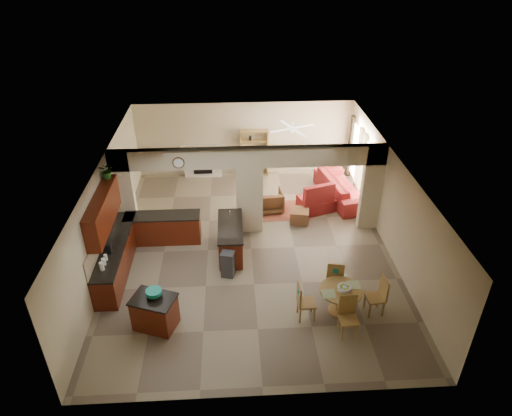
{
  "coord_description": "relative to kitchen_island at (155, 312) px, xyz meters",
  "views": [
    {
      "loc": [
        -0.49,
        -10.89,
        8.01
      ],
      "look_at": [
        0.16,
        0.3,
        1.22
      ],
      "focal_mm": 32.0,
      "sensor_mm": 36.0,
      "label": 1
    }
  ],
  "objects": [
    {
      "name": "peninsula",
      "position": [
        1.79,
        2.83,
        0.03
      ],
      "size": [
        0.7,
        1.85,
        0.91
      ],
      "color": "#401007",
      "rests_on": "floor"
    },
    {
      "name": "dining_table",
      "position": [
        4.41,
        0.22,
        0.05
      ],
      "size": [
        1.03,
        1.03,
        0.7
      ],
      "color": "#A27637",
      "rests_on": "floor"
    },
    {
      "name": "chair_south",
      "position": [
        4.44,
        -0.44,
        0.12
      ],
      "size": [
        0.44,
        0.44,
        1.02
      ],
      "rotation": [
        0.0,
        0.0,
        0.04
      ],
      "color": "#A27637",
      "rests_on": "floor"
    },
    {
      "name": "drape_b_left",
      "position": [
        6.32,
        6.34,
        0.77
      ],
      "size": [
        0.1,
        0.28,
        2.3
      ],
      "primitive_type": "cube",
      "color": "#3D1B18",
      "rests_on": "wall_right"
    },
    {
      "name": "partition_center_pier",
      "position": [
        2.39,
        3.94,
        0.67
      ],
      "size": [
        0.8,
        0.25,
        2.2
      ],
      "primitive_type": "cube",
      "color": "#BEAE8B",
      "rests_on": "floor"
    },
    {
      "name": "fruit_bowl",
      "position": [
        4.46,
        0.14,
        0.36
      ],
      "size": [
        0.33,
        0.33,
        0.18
      ],
      "primitive_type": "cylinder",
      "color": "#7DA924",
      "rests_on": "dining_table"
    },
    {
      "name": "plant",
      "position": [
        -1.43,
        3.12,
        2.16
      ],
      "size": [
        0.48,
        0.44,
        0.45
      ],
      "primitive_type": "imported",
      "rotation": [
        0.0,
        0.0,
        -0.25
      ],
      "color": "#1F4E15",
      "rests_on": "upper_cabinets"
    },
    {
      "name": "ottoman",
      "position": [
        4.02,
        4.34,
        -0.22
      ],
      "size": [
        0.68,
        0.68,
        0.42
      ],
      "primitive_type": "cube",
      "rotation": [
        0.0,
        0.0,
        -0.19
      ],
      "color": "maroon",
      "rests_on": "floor"
    },
    {
      "name": "rug",
      "position": [
        3.59,
        5.04,
        -0.42
      ],
      "size": [
        1.6,
        1.3,
        0.01
      ],
      "primitive_type": "cube",
      "color": "brown",
      "rests_on": "floor"
    },
    {
      "name": "partition_left_pier",
      "position": [
        -1.31,
        3.94,
        0.97
      ],
      "size": [
        0.6,
        0.25,
        2.8
      ],
      "primitive_type": "cube",
      "color": "#BEAE8B",
      "rests_on": "floor"
    },
    {
      "name": "shelving_unit",
      "position": [
        2.74,
        7.76,
        0.47
      ],
      "size": [
        1.0,
        0.32,
        1.8
      ],
      "primitive_type": "cube",
      "color": "#A27637",
      "rests_on": "floor"
    },
    {
      "name": "fireplace",
      "position": [
        0.79,
        7.77,
        0.18
      ],
      "size": [
        1.6,
        0.35,
        1.2
      ],
      "color": "silver",
      "rests_on": "floor"
    },
    {
      "name": "chair_west",
      "position": [
        3.49,
        0.08,
        0.12
      ],
      "size": [
        0.44,
        0.43,
        1.02
      ],
      "rotation": [
        0.0,
        0.0,
        1.6
      ],
      "color": "#A27637",
      "rests_on": "floor"
    },
    {
      "name": "upper_cabinets",
      "position": [
        -1.43,
        2.14,
        1.49
      ],
      "size": [
        0.35,
        2.4,
        0.9
      ],
      "primitive_type": "cube",
      "color": "#401007",
      "rests_on": "wall_left"
    },
    {
      "name": "armchair",
      "position": [
        3.14,
        5.1,
        -0.07
      ],
      "size": [
        0.85,
        0.87,
        0.73
      ],
      "primitive_type": "imported",
      "rotation": [
        0.0,
        0.0,
        3.24
      ],
      "color": "maroon",
      "rests_on": "floor"
    },
    {
      "name": "partition_header",
      "position": [
        2.39,
        3.94,
        2.07
      ],
      "size": [
        8.0,
        0.25,
        0.6
      ],
      "primitive_type": "cube",
      "color": "#BEAE8B",
      "rests_on": "partition_center_pier"
    },
    {
      "name": "chaise",
      "position": [
        4.68,
        5.08,
        -0.21
      ],
      "size": [
        1.31,
        1.19,
        0.43
      ],
      "primitive_type": "cube",
      "rotation": [
        0.0,
        0.0,
        0.33
      ],
      "color": "maroon",
      "rests_on": "floor"
    },
    {
      "name": "teal_bowl",
      "position": [
        0.03,
        0.07,
        0.51
      ],
      "size": [
        0.37,
        0.37,
        0.17
      ],
      "primitive_type": "cylinder",
      "color": "#13846F",
      "rests_on": "kitchen_island"
    },
    {
      "name": "wall_right",
      "position": [
        6.39,
        2.94,
        0.97
      ],
      "size": [
        0.0,
        10.0,
        10.0
      ],
      "primitive_type": "plane",
      "rotation": [
        1.57,
        0.0,
        -1.57
      ],
      "color": "#BEAE8B",
      "rests_on": "floor"
    },
    {
      "name": "chair_east",
      "position": [
        5.34,
        0.17,
        0.12
      ],
      "size": [
        0.46,
        0.46,
        1.02
      ],
      "rotation": [
        0.0,
        0.0,
        4.82
      ],
      "color": "#A27637",
      "rests_on": "floor"
    },
    {
      "name": "trash_can",
      "position": [
        1.7,
        1.76,
        -0.08
      ],
      "size": [
        0.39,
        0.35,
        0.7
      ],
      "primitive_type": "cube",
      "rotation": [
        0.0,
        0.0,
        -0.25
      ],
      "color": "#2F2F32",
      "rests_on": "floor"
    },
    {
      "name": "wall_back",
      "position": [
        2.39,
        7.94,
        0.97
      ],
      "size": [
        8.0,
        0.0,
        8.0
      ],
      "primitive_type": "plane",
      "rotation": [
        1.57,
        0.0,
        0.0
      ],
      "color": "#BEAE8B",
      "rests_on": "floor"
    },
    {
      "name": "wall_left",
      "position": [
        -1.61,
        2.94,
        0.97
      ],
      "size": [
        0.0,
        10.0,
        10.0
      ],
      "primitive_type": "plane",
      "rotation": [
        1.57,
        0.0,
        1.57
      ],
      "color": "#BEAE8B",
      "rests_on": "floor"
    },
    {
      "name": "drape_b_right",
      "position": [
        6.32,
        7.54,
        0.77
      ],
      "size": [
        0.1,
        0.28,
        2.3
      ],
      "primitive_type": "cube",
      "color": "#3D1B18",
      "rests_on": "wall_right"
    },
    {
      "name": "drape_a_right",
      "position": [
        6.32,
        5.84,
        0.77
      ],
      "size": [
        0.1,
        0.28,
        2.3
      ],
      "primitive_type": "cube",
      "color": "#3D1B18",
      "rests_on": "wall_right"
    },
    {
      "name": "partition_right_pier",
      "position": [
        6.09,
        3.94,
        0.97
      ],
      "size": [
        0.6,
        0.25,
        2.8
      ],
      "primitive_type": "cube",
      "color": "#BEAE8B",
      "rests_on": "floor"
    },
    {
      "name": "wall_front",
      "position": [
        2.39,
        -2.06,
        0.97
      ],
      "size": [
        8.0,
        0.0,
        8.0
      ],
      "primitive_type": "plane",
      "rotation": [
        -1.57,
        0.0,
        0.0
      ],
      "color": "#BEAE8B",
      "rests_on": "floor"
    },
    {
      "name": "chair_north",
      "position": [
        4.41,
        0.89,
        0.12
      ],
      "size": [
        0.5,
        0.5,
        1.02
      ],
      "rotation": [
        0.0,
        0.0,
        2.94
      ],
      "color": "#A27637",
      "rests_on": "floor"
    },
    {
      "name": "drape_a_left",
      "position": [
        6.32,
        4.64,
        0.77
      ],
      "size": [
        0.1,
        0.28,
        2.3
      ],
      "primitive_type": "cube",
      "color": "#3D1B18",
      "rests_on": "wall_right"
    },
    {
      "name": "ceiling_fan",
      "position": [
        3.89,
        5.94,
        2.13
      ],
      "size": [
        1.0,
        1.0,
        0.1
      ],
      "primitive_type": "cylinder",
      "color": "white",
      "rests_on": "ceiling"
    },
    {
      "name": "glazed_door",
      "position": [
        6.36,
        6.09,
        0.62
      ],
      "size": [
        0.02,
        0.7,
        2.1
      ],
      "primitive_type": "cube",
      "color": "white",
      "rests_on": "wall_right"
    },
    {
      "name": "kitchen_counter",
      "position": [
        -0.87,
        2.69,
        0.03
      ],
      "size": [
        2.52,
        3.29,
        1.48
      ],
      "color": "#401007",
      "rests_on": "floor"
    },
    {
      "name": "window_a",
      "position": [
        6.36,
        5.24,
        0.77
      ],
      "size": [
        0.02,
        0.9,
        1.9
      ],
      "primitive_type": "cube",
      "color": "white",
      "rests_on": "wall_right"
    },
    {
      "name": "sofa",
      "position": [
        5.69,
        5.79,
        -0.03
      ],
      "size": [
        2.9,
        1.59,
        0.8
      ],
      "primitive_type": "imported",
      "rotation": [
        0.0,
        0.0,
        1.77
      ],
      "color": "maroon",
      "rests_on": "floor"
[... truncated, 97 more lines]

